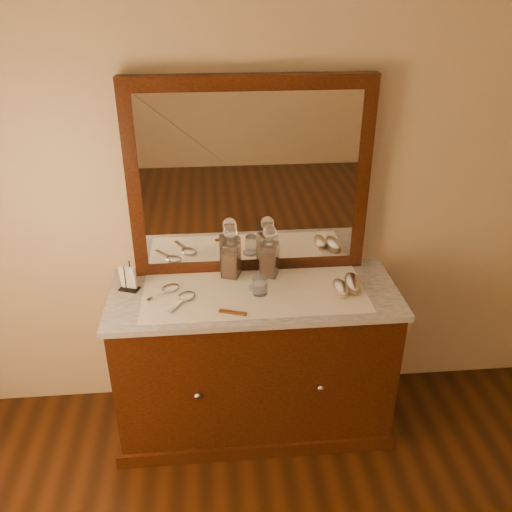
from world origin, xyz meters
name	(u,v)px	position (x,y,z in m)	size (l,w,h in m)	color
dresser_cabinet	(254,361)	(0.00, 1.96, 0.41)	(1.40, 0.55, 0.82)	black
dresser_plinth	(254,413)	(0.00, 1.96, 0.04)	(1.46, 0.59, 0.08)	black
knob_left	(197,396)	(-0.30, 1.67, 0.45)	(0.04, 0.04, 0.04)	silver
knob_right	(320,388)	(0.30, 1.67, 0.45)	(0.04, 0.04, 0.04)	silver
marble_top	(254,294)	(0.00, 1.96, 0.83)	(1.44, 0.59, 0.03)	silver
mirror_frame	(250,179)	(0.00, 2.20, 1.35)	(1.20, 0.08, 1.00)	black
mirror_glass	(250,181)	(0.00, 2.17, 1.35)	(1.06, 0.01, 0.86)	white
lace_runner	(255,293)	(0.00, 1.94, 0.85)	(1.10, 0.45, 0.00)	white
pin_dish	(256,288)	(0.01, 1.96, 0.86)	(0.08, 0.08, 0.01)	silver
comb	(233,312)	(-0.12, 1.76, 0.86)	(0.13, 0.02, 0.01)	brown
napkin_rack	(128,279)	(-0.62, 2.03, 0.91)	(0.11, 0.09, 0.15)	black
decanter_left	(231,257)	(-0.11, 2.12, 0.97)	(0.11, 0.11, 0.29)	brown
decanter_right	(269,256)	(0.09, 2.10, 0.96)	(0.11, 0.11, 0.28)	brown
brush_near	(341,288)	(0.42, 1.90, 0.88)	(0.07, 0.16, 0.04)	tan
brush_far	(353,283)	(0.49, 1.94, 0.88)	(0.09, 0.18, 0.05)	tan
hand_mirror_outer	(168,289)	(-0.43, 1.99, 0.86)	(0.17, 0.18, 0.02)	silver
hand_mirror_inner	(184,298)	(-0.34, 1.90, 0.86)	(0.15, 0.20, 0.02)	silver
tumblers	(260,286)	(0.03, 1.93, 0.90)	(0.08, 0.08, 0.08)	white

